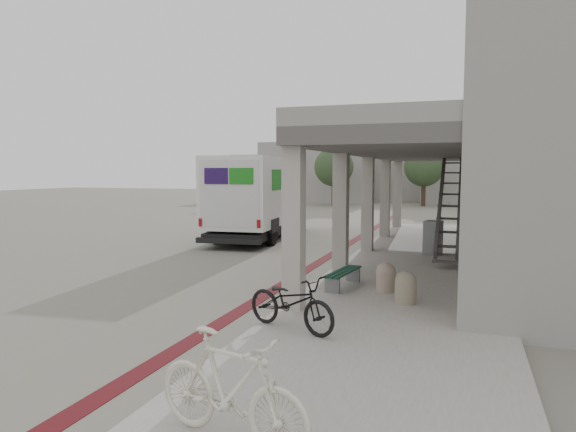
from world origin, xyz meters
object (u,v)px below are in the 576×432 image
at_px(utility_cabinet, 433,237).
at_px(bench, 343,275).
at_px(fedex_truck, 259,195).
at_px(bicycle_cream, 230,388).
at_px(bicycle_black, 291,302).

bearing_deg(utility_cabinet, bench, -94.16).
bearing_deg(utility_cabinet, fedex_truck, 171.50).
relative_size(utility_cabinet, bicycle_cream, 0.58).
relative_size(fedex_truck, bench, 4.89).
bearing_deg(fedex_truck, utility_cabinet, -26.33).
xyz_separation_m(utility_cabinet, bicycle_black, (-1.80, -9.24, -0.07)).
bearing_deg(utility_cabinet, bicycle_black, -88.64).
relative_size(fedex_truck, utility_cabinet, 7.44).
bearing_deg(fedex_truck, bicycle_cream, -74.08).
xyz_separation_m(bench, utility_cabinet, (1.70, 5.72, 0.27)).
bearing_deg(bicycle_cream, bench, 18.38).
bearing_deg(bench, bicycle_cream, -78.23).
xyz_separation_m(fedex_truck, utility_cabinet, (7.33, -2.80, -1.15)).
distance_m(bench, utility_cabinet, 5.98).
relative_size(bench, utility_cabinet, 1.52).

